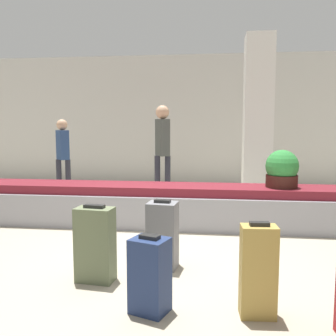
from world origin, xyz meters
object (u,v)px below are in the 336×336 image
(suitcase_0, at_px, (163,235))
(suitcase_4, at_px, (95,244))
(pillar, at_px, (258,118))
(potted_plant_0, at_px, (282,170))
(suitcase_3, at_px, (258,271))
(suitcase_5, at_px, (150,275))
(traveler_0, at_px, (162,143))
(traveler_1, at_px, (63,151))

(suitcase_0, xyz_separation_m, suitcase_4, (-0.58, -0.41, 0.01))
(pillar, bearing_deg, potted_plant_0, -87.21)
(suitcase_0, xyz_separation_m, suitcase_3, (0.86, -0.90, 0.01))
(suitcase_0, distance_m, suitcase_4, 0.71)
(suitcase_3, height_order, suitcase_5, suitcase_3)
(pillar, height_order, potted_plant_0, pillar)
(traveler_0, distance_m, traveler_1, 2.15)
(suitcase_5, xyz_separation_m, potted_plant_0, (1.43, 2.61, 0.54))
(pillar, relative_size, suitcase_5, 5.15)
(suitcase_3, xyz_separation_m, suitcase_5, (-0.83, -0.04, -0.06))
(pillar, xyz_separation_m, suitcase_0, (-1.36, -3.86, -1.26))
(pillar, xyz_separation_m, traveler_0, (-1.82, -0.47, -0.48))
(pillar, bearing_deg, traveler_1, -177.58)
(suitcase_0, height_order, traveler_0, traveler_0)
(suitcase_5, bearing_deg, traveler_0, 116.46)
(suitcase_4, bearing_deg, pillar, 71.90)
(suitcase_4, height_order, traveler_0, traveler_0)
(traveler_0, bearing_deg, suitcase_0, -22.31)
(pillar, distance_m, traveler_1, 4.01)
(potted_plant_0, distance_m, traveler_1, 4.53)
(suitcase_3, xyz_separation_m, potted_plant_0, (0.60, 2.57, 0.48))
(potted_plant_0, bearing_deg, suitcase_5, -118.81)
(suitcase_0, distance_m, potted_plant_0, 2.28)
(suitcase_3, bearing_deg, traveler_0, 103.38)
(suitcase_3, bearing_deg, traveler_1, 123.10)
(suitcase_4, distance_m, traveler_0, 3.87)
(suitcase_0, bearing_deg, potted_plant_0, 55.35)
(suitcase_5, bearing_deg, suitcase_0, 111.69)
(suitcase_0, bearing_deg, traveler_1, 131.59)
(pillar, height_order, suitcase_5, pillar)
(pillar, relative_size, suitcase_0, 4.50)
(suitcase_0, height_order, traveler_1, traveler_1)
(suitcase_3, relative_size, potted_plant_0, 1.40)
(suitcase_0, relative_size, suitcase_4, 0.97)
(suitcase_3, bearing_deg, suitcase_0, 129.88)
(suitcase_3, distance_m, potted_plant_0, 2.68)
(suitcase_3, xyz_separation_m, suitcase_4, (-1.44, 0.48, -0.00))
(pillar, height_order, suitcase_3, pillar)
(traveler_1, bearing_deg, suitcase_5, 168.98)
(suitcase_4, height_order, potted_plant_0, potted_plant_0)
(pillar, relative_size, suitcase_4, 4.37)
(suitcase_0, relative_size, suitcase_3, 0.96)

